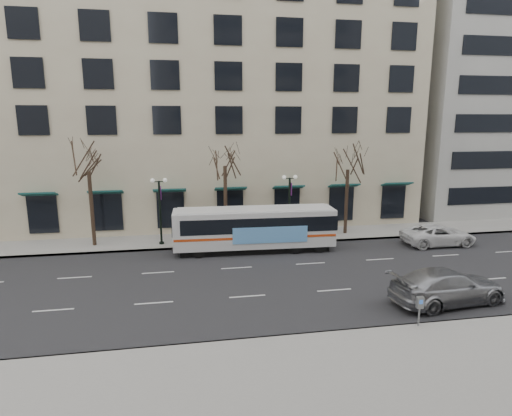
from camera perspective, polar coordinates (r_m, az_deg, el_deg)
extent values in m
plane|color=black|center=(26.01, -1.95, -9.69)|extent=(160.00, 160.00, 0.00)
cube|color=gray|center=(35.29, 4.07, -3.73)|extent=(80.00, 4.00, 0.15)
cube|color=#B7A98C|center=(45.04, -8.55, 14.88)|extent=(40.00, 20.00, 24.00)
cube|color=#999993|center=(57.71, 29.55, 18.35)|extent=(25.00, 20.00, 35.00)
cylinder|color=black|center=(34.10, -21.04, -0.23)|extent=(0.28, 0.28, 5.74)
cylinder|color=black|center=(33.58, -4.09, 0.55)|extent=(0.28, 0.28, 5.95)
cylinder|color=black|center=(36.02, 11.95, 0.70)|extent=(0.28, 0.28, 5.46)
cylinder|color=black|center=(32.97, -12.64, -0.77)|extent=(0.16, 0.16, 5.00)
cylinder|color=black|center=(33.55, -12.46, -4.68)|extent=(0.36, 0.36, 0.30)
cube|color=black|center=(32.53, -12.83, 3.45)|extent=(0.90, 0.06, 0.06)
sphere|color=silver|center=(32.54, -13.64, 3.59)|extent=(0.32, 0.32, 0.32)
sphere|color=silver|center=(32.50, -12.05, 3.65)|extent=(0.32, 0.32, 0.32)
cube|color=#5B1A65|center=(32.66, -12.56, 1.98)|extent=(0.04, 0.45, 1.00)
cylinder|color=black|center=(33.96, 4.45, -0.14)|extent=(0.16, 0.16, 5.00)
cylinder|color=black|center=(34.53, 4.39, -3.96)|extent=(0.36, 0.36, 0.30)
cube|color=black|center=(33.54, 4.52, 3.96)|extent=(0.90, 0.06, 0.06)
sphere|color=silver|center=(33.41, 3.77, 4.11)|extent=(0.32, 0.32, 0.32)
sphere|color=silver|center=(33.64, 5.27, 4.14)|extent=(0.32, 0.32, 0.32)
cube|color=#5B1A65|center=(33.69, 4.69, 2.53)|extent=(0.04, 0.45, 1.00)
cube|color=silver|center=(31.18, -0.23, -2.58)|extent=(11.73, 2.95, 2.67)
cube|color=black|center=(31.59, -0.22, -5.22)|extent=(10.79, 2.61, 0.44)
cube|color=black|center=(31.12, 0.31, -1.82)|extent=(11.26, 2.97, 1.07)
cube|color=#CE4213|center=(31.30, -0.23, -3.39)|extent=(11.61, 2.97, 0.17)
cube|color=#60A4EA|center=(30.16, 1.93, -3.61)|extent=(5.33, 0.25, 1.16)
cube|color=silver|center=(30.87, -0.23, -0.13)|extent=(11.14, 2.68, 0.08)
cylinder|color=black|center=(30.21, -7.66, -5.70)|extent=(0.98, 0.31, 0.97)
cylinder|color=black|center=(32.35, -7.68, -4.51)|extent=(0.98, 0.31, 0.97)
cylinder|color=black|center=(30.99, 5.42, -5.19)|extent=(0.98, 0.31, 0.97)
cylinder|color=black|center=(33.07, 4.54, -4.07)|extent=(0.98, 0.31, 0.97)
cylinder|color=black|center=(31.42, 8.53, -5.03)|extent=(0.98, 0.31, 0.97)
cylinder|color=black|center=(33.48, 7.46, -3.94)|extent=(0.98, 0.31, 0.97)
imported|color=#96979D|center=(24.97, 24.16, -9.49)|extent=(6.56, 3.33, 1.82)
imported|color=white|center=(35.75, 23.15, -3.31)|extent=(5.59, 2.60, 1.55)
cylinder|color=gray|center=(21.65, 20.90, -13.29)|extent=(0.09, 0.09, 0.99)
cube|color=gray|center=(21.39, 21.03, -11.69)|extent=(0.32, 0.23, 0.55)
cube|color=blue|center=(21.28, 21.20, -11.60)|extent=(0.16, 0.04, 0.20)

